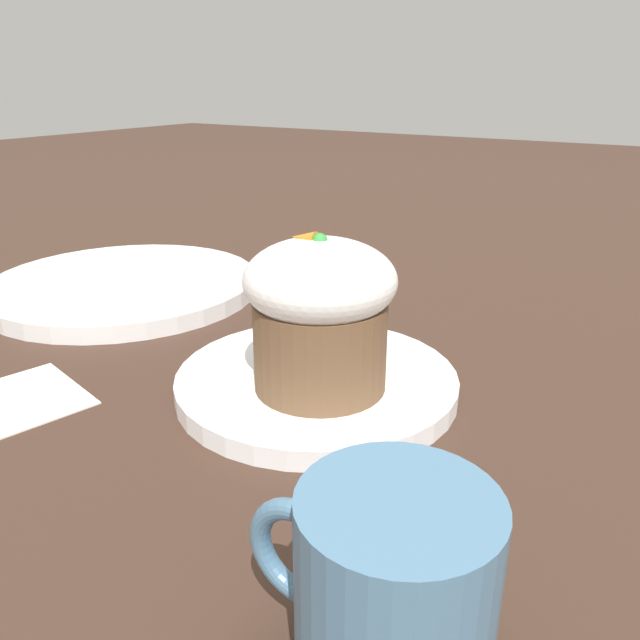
# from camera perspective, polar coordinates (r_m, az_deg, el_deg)

# --- Properties ---
(ground_plane) EXTENTS (4.00, 4.00, 0.00)m
(ground_plane) POSITION_cam_1_polar(r_m,az_deg,el_deg) (0.47, -0.31, -6.49)
(ground_plane) COLOR #3D281E
(dessert_plate) EXTENTS (0.21, 0.21, 0.01)m
(dessert_plate) POSITION_cam_1_polar(r_m,az_deg,el_deg) (0.46, -0.31, -5.68)
(dessert_plate) COLOR white
(dessert_plate) RESTS_ON ground_plane
(carrot_cake) EXTENTS (0.10, 0.10, 0.11)m
(carrot_cake) POSITION_cam_1_polar(r_m,az_deg,el_deg) (0.42, -0.00, 0.80)
(carrot_cake) COLOR brown
(carrot_cake) RESTS_ON dessert_plate
(spoon) EXTENTS (0.04, 0.11, 0.01)m
(spoon) POSITION_cam_1_polar(r_m,az_deg,el_deg) (0.47, -0.49, -4.06)
(spoon) COLOR silver
(spoon) RESTS_ON dessert_plate
(coffee_cup) EXTENTS (0.10, 0.07, 0.08)m
(coffee_cup) POSITION_cam_1_polar(r_m,az_deg,el_deg) (0.25, 6.43, -23.70)
(coffee_cup) COLOR teal
(coffee_cup) RESTS_ON ground_plane
(side_plate) EXTENTS (0.28, 0.28, 0.02)m
(side_plate) POSITION_cam_1_polar(r_m,az_deg,el_deg) (0.70, -17.42, 3.04)
(side_plate) COLOR white
(side_plate) RESTS_ON ground_plane
(paper_napkin) EXTENTS (0.11, 0.10, 0.00)m
(paper_napkin) POSITION_cam_1_polar(r_m,az_deg,el_deg) (0.50, -25.55, -6.47)
(paper_napkin) COLOR white
(paper_napkin) RESTS_ON ground_plane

